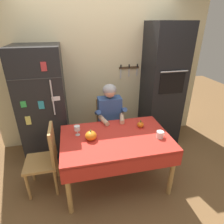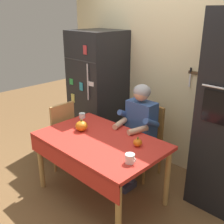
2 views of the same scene
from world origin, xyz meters
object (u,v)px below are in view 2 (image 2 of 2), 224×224
object	(u,v)px
refrigerator	(98,92)
wine_glass	(82,116)
chair_left_side	(59,131)
pumpkin_medium	(138,143)
seated_person	(138,125)
dining_table	(99,147)
coffee_mug	(130,158)
pumpkin_large	(82,126)
chair_behind_person	(146,137)

from	to	relation	value
refrigerator	wine_glass	distance (m)	0.86
chair_left_side	pumpkin_medium	distance (m)	1.33
seated_person	chair_left_side	distance (m)	1.10
dining_table	chair_left_side	distance (m)	0.92
dining_table	coffee_mug	bearing A→B (deg)	-12.02
coffee_mug	pumpkin_large	size ratio (longest dim) A/B	0.83
coffee_mug	pumpkin_large	world-z (taller)	pumpkin_large
refrigerator	seated_person	world-z (taller)	refrigerator
pumpkin_large	wine_glass	bearing A→B (deg)	137.82
wine_glass	pumpkin_large	bearing A→B (deg)	-42.18
seated_person	pumpkin_medium	size ratio (longest dim) A/B	12.16
refrigerator	dining_table	world-z (taller)	refrigerator
dining_table	chair_behind_person	xyz separation A→B (m)	(0.06, 0.79, -0.14)
chair_left_side	coffee_mug	size ratio (longest dim) A/B	7.84
pumpkin_medium	chair_left_side	bearing A→B (deg)	-176.39
wine_glass	pumpkin_large	world-z (taller)	pumpkin_large
coffee_mug	pumpkin_large	bearing A→B (deg)	170.62
seated_person	pumpkin_medium	bearing A→B (deg)	-51.06
dining_table	seated_person	distance (m)	0.61
chair_behind_person	chair_left_side	xyz separation A→B (m)	(-0.96, -0.69, 0.00)
dining_table	pumpkin_large	world-z (taller)	pumpkin_large
seated_person	wine_glass	xyz separation A→B (m)	(-0.53, -0.43, 0.10)
coffee_mug	wine_glass	xyz separation A→B (m)	(-1.03, 0.29, 0.05)
refrigerator	chair_behind_person	world-z (taller)	refrigerator
refrigerator	chair_behind_person	size ratio (longest dim) A/B	1.94
chair_behind_person	pumpkin_medium	xyz separation A→B (m)	(0.34, -0.61, 0.27)
pumpkin_medium	refrigerator	bearing A→B (deg)	152.55
coffee_mug	seated_person	bearing A→B (deg)	124.34
seated_person	coffee_mug	distance (m)	0.87
chair_behind_person	seated_person	distance (m)	0.29
chair_behind_person	refrigerator	bearing A→B (deg)	174.86
chair_left_side	pumpkin_medium	bearing A→B (deg)	3.61
seated_person	wine_glass	distance (m)	0.69
refrigerator	chair_behind_person	xyz separation A→B (m)	(1.01, -0.09, -0.39)
chair_left_side	wine_glass	xyz separation A→B (m)	(0.42, 0.07, 0.33)
dining_table	seated_person	xyz separation A→B (m)	(0.06, 0.60, 0.08)
chair_left_side	pumpkin_large	distance (m)	0.65
wine_glass	dining_table	bearing A→B (deg)	-19.70
pumpkin_medium	chair_behind_person	bearing A→B (deg)	119.11
seated_person	chair_left_side	bearing A→B (deg)	-152.38
refrigerator	pumpkin_medium	world-z (taller)	refrigerator
dining_table	wine_glass	xyz separation A→B (m)	(-0.48, 0.17, 0.18)
chair_left_side	pumpkin_large	world-z (taller)	chair_left_side
wine_glass	pumpkin_medium	world-z (taller)	wine_glass
pumpkin_large	coffee_mug	bearing A→B (deg)	-9.38
refrigerator	pumpkin_large	distance (m)	1.07
chair_behind_person	pumpkin_large	size ratio (longest dim) A/B	6.48
chair_left_side	seated_person	bearing A→B (deg)	27.62
chair_behind_person	seated_person	world-z (taller)	seated_person
dining_table	wine_glass	size ratio (longest dim) A/B	10.36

